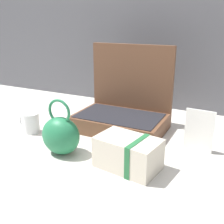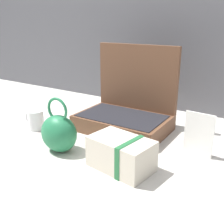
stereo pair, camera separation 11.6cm
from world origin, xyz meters
TOP-DOWN VIEW (x-y plane):
  - ground_plane at (0.00, 0.00)m, footprint 6.00×6.00m
  - open_suitcase at (-0.04, 0.15)m, footprint 0.43×0.29m
  - teal_pouch_handbag at (-0.15, -0.22)m, footprint 0.16×0.12m
  - cream_toiletry_bag at (0.14, -0.20)m, footprint 0.24×0.17m
  - coffee_mug at (-0.41, -0.11)m, footprint 0.11×0.07m
  - info_card_left at (0.34, 0.05)m, footprint 0.12×0.01m

SIDE VIEW (x-z plane):
  - ground_plane at x=0.00m, z-range 0.00..0.00m
  - coffee_mug at x=-0.41m, z-range 0.00..0.10m
  - cream_toiletry_bag at x=0.14m, z-range 0.00..0.12m
  - teal_pouch_handbag at x=-0.15m, z-range -0.03..0.19m
  - info_card_left at x=0.34m, z-range 0.00..0.18m
  - open_suitcase at x=-0.04m, z-range -0.11..0.29m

